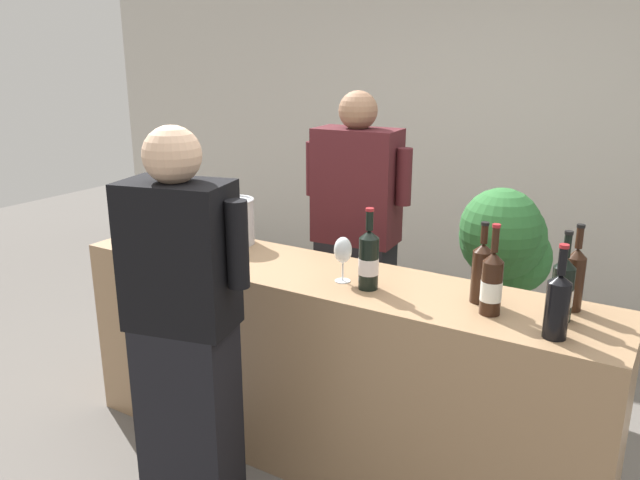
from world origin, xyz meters
The scene contains 17 objects.
ground_plane centered at (0.00, 0.00, 0.00)m, with size 12.00×12.00×0.00m, color #66605B.
wall_back centered at (0.00, 2.60, 1.40)m, with size 8.00×0.10×2.80m, color beige.
counter centered at (0.00, 0.00, 0.46)m, with size 2.50×0.52×0.93m, color #9E7A56.
wine_bottle_0 centered at (-0.62, -0.06, 1.06)m, with size 0.08×0.08×0.35m.
wine_bottle_1 centered at (0.74, -0.06, 1.05)m, with size 0.08×0.08×0.35m.
wine_bottle_2 centered at (0.67, 0.04, 1.05)m, with size 0.08×0.08×0.32m.
wine_bottle_3 centered at (0.24, -0.06, 1.05)m, with size 0.08×0.08×0.34m.
wine_bottle_4 centered at (-1.05, 0.01, 1.05)m, with size 0.07×0.07×0.34m.
wine_bottle_5 centered at (-0.97, 0.08, 1.05)m, with size 0.08×0.08×0.34m.
wine_bottle_6 centered at (0.99, 0.14, 1.06)m, with size 0.07×0.07×0.33m.
wine_bottle_7 centered at (0.98, 0.02, 1.05)m, with size 0.08×0.08×0.34m.
wine_bottle_8 centered at (0.99, -0.14, 1.05)m, with size 0.08×0.08×0.33m.
wine_glass centered at (0.11, -0.05, 1.06)m, with size 0.08×0.08×0.20m.
ice_bucket centered at (-0.63, 0.15, 1.05)m, with size 0.21×0.21×0.23m.
person_server centered at (-0.21, 0.66, 0.82)m, with size 0.60×0.27×1.68m.
person_guest centered at (-0.25, -0.64, 0.80)m, with size 0.54×0.33×1.62m.
potted_shrub centered at (0.52, 1.02, 0.85)m, with size 0.49×0.61×1.20m.
Camera 1 is at (1.33, -2.24, 1.87)m, focal length 35.24 mm.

